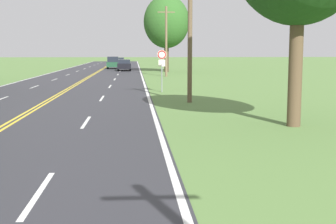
{
  "coord_description": "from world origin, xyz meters",
  "views": [
    {
      "loc": [
        4.67,
        -1.28,
        2.71
      ],
      "look_at": [
        5.73,
        13.21,
        0.81
      ],
      "focal_mm": 50.0,
      "sensor_mm": 36.0,
      "label": 1
    }
  ],
  "objects_px": {
    "tree_right_cluster": "(166,22)",
    "car_champagne_hatchback_receding": "(120,61)",
    "traffic_sign": "(162,60)",
    "car_black_sedan_mid_near": "(124,65)",
    "car_dark_green_suv_mid_far": "(113,62)"
  },
  "relations": [
    {
      "from": "car_champagne_hatchback_receding",
      "to": "car_dark_green_suv_mid_far",
      "type": "bearing_deg",
      "value": -1.36
    },
    {
      "from": "car_black_sedan_mid_near",
      "to": "car_champagne_hatchback_receding",
      "type": "bearing_deg",
      "value": -177.94
    },
    {
      "from": "traffic_sign",
      "to": "car_black_sedan_mid_near",
      "type": "xyz_separation_m",
      "value": [
        -3.17,
        33.6,
        -1.29
      ]
    },
    {
      "from": "traffic_sign",
      "to": "car_dark_green_suv_mid_far",
      "type": "bearing_deg",
      "value": 96.93
    },
    {
      "from": "traffic_sign",
      "to": "car_champagne_hatchback_receding",
      "type": "distance_m",
      "value": 55.81
    },
    {
      "from": "traffic_sign",
      "to": "car_champagne_hatchback_receding",
      "type": "bearing_deg",
      "value": 94.54
    },
    {
      "from": "tree_right_cluster",
      "to": "car_champagne_hatchback_receding",
      "type": "bearing_deg",
      "value": 104.69
    },
    {
      "from": "car_dark_green_suv_mid_far",
      "to": "car_champagne_hatchback_receding",
      "type": "relative_size",
      "value": 1.14
    },
    {
      "from": "tree_right_cluster",
      "to": "car_champagne_hatchback_receding",
      "type": "xyz_separation_m",
      "value": [
        -6.78,
        25.87,
        -5.55
      ]
    },
    {
      "from": "tree_right_cluster",
      "to": "car_black_sedan_mid_near",
      "type": "bearing_deg",
      "value": 145.2
    },
    {
      "from": "car_champagne_hatchback_receding",
      "to": "car_black_sedan_mid_near",
      "type": "bearing_deg",
      "value": 4.21
    },
    {
      "from": "traffic_sign",
      "to": "car_champagne_hatchback_receding",
      "type": "xyz_separation_m",
      "value": [
        -4.42,
        55.62,
        -1.28
      ]
    },
    {
      "from": "tree_right_cluster",
      "to": "car_dark_green_suv_mid_far",
      "type": "height_order",
      "value": "tree_right_cluster"
    },
    {
      "from": "traffic_sign",
      "to": "car_dark_green_suv_mid_far",
      "type": "xyz_separation_m",
      "value": [
        -5.0,
        41.15,
        -1.14
      ]
    },
    {
      "from": "tree_right_cluster",
      "to": "car_champagne_hatchback_receding",
      "type": "relative_size",
      "value": 2.43
    }
  ]
}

